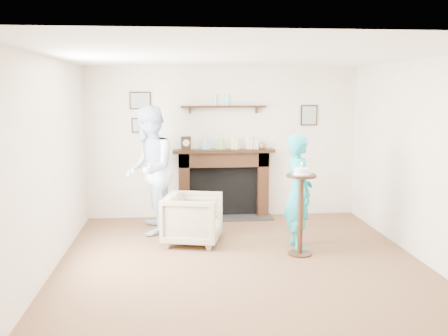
{
  "coord_description": "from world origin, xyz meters",
  "views": [
    {
      "loc": [
        -0.77,
        -5.75,
        2.1
      ],
      "look_at": [
        -0.14,
        0.9,
        1.07
      ],
      "focal_mm": 40.0,
      "sensor_mm": 36.0,
      "label": 1
    }
  ],
  "objects": [
    {
      "name": "ground",
      "position": [
        0.0,
        0.0,
        0.0
      ],
      "size": [
        5.0,
        5.0,
        0.0
      ],
      "primitive_type": "plane",
      "color": "brown",
      "rests_on": "ground"
    },
    {
      "name": "armchair",
      "position": [
        -0.56,
        0.98,
        0.0
      ],
      "size": [
        0.91,
        0.9,
        0.7
      ],
      "primitive_type": "imported",
      "rotation": [
        0.0,
        0.0,
        1.34
      ],
      "color": "tan",
      "rests_on": "ground"
    },
    {
      "name": "man",
      "position": [
        -1.19,
        1.59,
        0.0
      ],
      "size": [
        0.73,
        0.93,
        1.89
      ],
      "primitive_type": "imported",
      "rotation": [
        0.0,
        0.0,
        -1.56
      ],
      "color": "#ACBCD7",
      "rests_on": "ground"
    },
    {
      "name": "room_shell",
      "position": [
        -0.0,
        0.69,
        1.62
      ],
      "size": [
        4.54,
        5.02,
        2.52
      ],
      "color": "beige",
      "rests_on": "ground"
    },
    {
      "name": "pedestal_table",
      "position": [
        0.8,
        0.36,
        0.74
      ],
      "size": [
        0.38,
        0.38,
        1.21
      ],
      "color": "black",
      "rests_on": "ground"
    },
    {
      "name": "woman",
      "position": [
        0.84,
        0.64,
        0.0
      ],
      "size": [
        0.41,
        0.59,
        1.54
      ],
      "primitive_type": "imported",
      "rotation": [
        0.0,
        0.0,
        1.65
      ],
      "color": "teal",
      "rests_on": "ground"
    }
  ]
}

